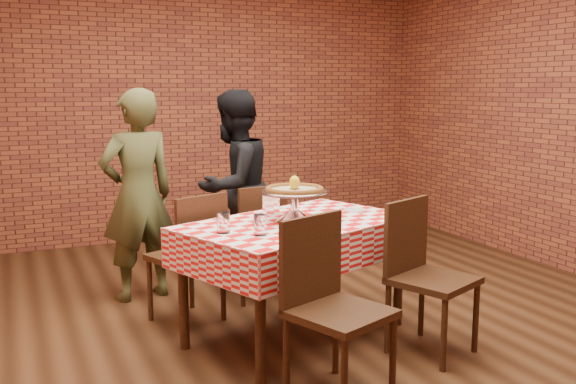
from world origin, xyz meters
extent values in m
plane|color=black|center=(0.00, 0.00, 0.00)|extent=(6.00, 6.00, 0.00)
plane|color=brown|center=(0.00, 3.00, 1.45)|extent=(5.50, 0.00, 5.50)
cube|color=#412611|center=(-0.02, -0.01, 0.38)|extent=(1.63, 1.30, 0.75)
cylinder|color=#C3B48E|center=(-0.03, 0.00, 0.95)|extent=(0.41, 0.41, 0.03)
ellipsoid|color=yellow|center=(-0.03, 0.00, 1.00)|extent=(0.07, 0.07, 0.09)
cylinder|color=white|center=(-0.37, -0.28, 0.82)|extent=(0.10, 0.10, 0.12)
cylinder|color=white|center=(-0.55, -0.14, 0.82)|extent=(0.10, 0.10, 0.12)
cylinder|color=white|center=(0.48, 0.13, 0.76)|extent=(0.19, 0.19, 0.01)
cube|color=white|center=(0.58, 0.05, 0.76)|extent=(0.06, 0.06, 0.00)
cube|color=white|center=(0.57, 0.11, 0.76)|extent=(0.06, 0.05, 0.00)
cube|color=silver|center=(-0.07, 0.29, 0.83)|extent=(0.13, 0.13, 0.14)
imported|color=#434624|center=(-0.79, 1.17, 0.79)|extent=(0.64, 0.49, 1.58)
imported|color=black|center=(0.01, 1.30, 0.79)|extent=(0.96, 0.91, 1.57)
camera|label=1|loc=(-1.66, -3.57, 1.59)|focal=39.77mm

